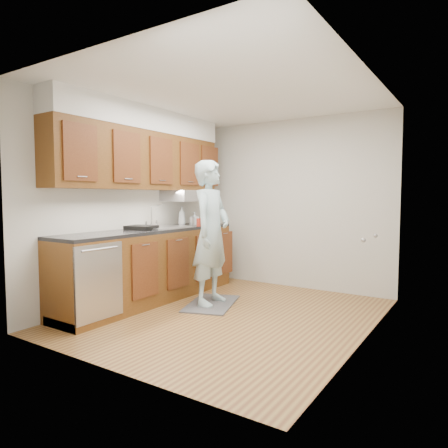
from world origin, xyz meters
name	(u,v)px	position (x,y,z in m)	size (l,w,h in m)	color
floor	(230,315)	(0.00, 0.00, 0.00)	(3.50, 3.50, 0.00)	olive
ceiling	(230,94)	(0.00, 0.00, 2.50)	(3.50, 3.50, 0.00)	white
wall_left	(135,205)	(-1.50, 0.00, 1.25)	(0.02, 3.50, 2.50)	beige
wall_right	(367,209)	(1.50, 0.00, 1.25)	(0.02, 3.50, 2.50)	beige
wall_back	(292,204)	(0.00, 1.75, 1.25)	(3.00, 0.02, 2.50)	beige
counter	(152,263)	(-1.20, 0.00, 0.49)	(0.64, 2.80, 1.30)	brown
upper_cabinets	(146,151)	(-1.33, 0.05, 1.95)	(0.47, 2.80, 1.21)	brown
closet_door	(372,230)	(1.49, 0.30, 1.02)	(0.02, 1.22, 2.05)	silver
floor_mat	(211,304)	(-0.43, 0.25, 0.01)	(0.54, 0.91, 0.02)	#5E5E60
person	(211,223)	(-0.43, 0.25, 1.03)	(0.72, 0.48, 2.03)	#A8C7CD
soap_bottle_a	(182,216)	(-1.32, 0.77, 1.08)	(0.11, 0.11, 0.28)	white
soap_bottle_b	(195,218)	(-1.18, 0.89, 1.04)	(0.09, 0.09, 0.19)	white
soda_can	(199,222)	(-0.96, 0.69, 1.00)	(0.06, 0.06, 0.11)	red
steel_can	(192,221)	(-1.13, 0.75, 1.00)	(0.07, 0.07, 0.12)	#A5A5AA
dish_rack	(141,228)	(-1.21, -0.18, 0.97)	(0.35, 0.29, 0.05)	black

